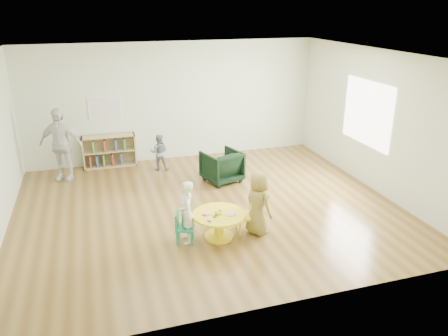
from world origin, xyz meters
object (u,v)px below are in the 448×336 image
child_left (186,212)px  kid_chair_right (248,215)px  bookshelf (109,151)px  adult_caretaker (61,144)px  child_right (258,203)px  activity_table (219,221)px  toddler (159,152)px  kid_chair_left (182,226)px  armchair (222,166)px

child_left → kid_chair_right: bearing=100.2°
bookshelf → adult_caretaker: size_ratio=0.76×
child_left → child_right: 1.18m
child_left → adult_caretaker: bearing=-141.7°
activity_table → kid_chair_right: kid_chair_right is taller
activity_table → toddler: bearing=97.0°
kid_chair_left → child_left: child_left is taller
kid_chair_right → child_right: (0.14, -0.11, 0.24)m
activity_table → child_right: child_right is taller
kid_chair_right → child_right: child_right is taller
activity_table → bookshelf: bookshelf is taller
armchair → adult_caretaker: bearing=-36.6°
kid_chair_left → kid_chair_right: bearing=110.7°
bookshelf → child_right: child_right is taller
activity_table → kid_chair_left: kid_chair_left is taller
child_left → child_right: size_ratio=0.96×
child_left → toddler: size_ratio=1.22×
kid_chair_left → child_left: (0.08, 0.01, 0.23)m
kid_chair_right → bookshelf: bearing=30.7°
kid_chair_left → child_right: bearing=105.5°
bookshelf → adult_caretaker: adult_caretaker is taller
child_right → adult_caretaker: adult_caretaker is taller
bookshelf → child_right: size_ratio=1.11×
toddler → adult_caretaker: adult_caretaker is taller
kid_chair_left → toddler: size_ratio=0.62×
bookshelf → child_left: 4.08m
armchair → child_left: 2.62m
child_left → toddler: bearing=-173.7°
child_left → adult_caretaker: size_ratio=0.65×
child_right → adult_caretaker: bearing=20.9°
kid_chair_right → adult_caretaker: 4.54m
armchair → toddler: toddler is taller
armchair → kid_chair_right: bearing=66.6°
kid_chair_left → adult_caretaker: size_ratio=0.33×
child_left → child_right: (1.18, -0.07, 0.02)m
kid_chair_left → armchair: (1.35, 2.29, 0.06)m
child_left → adult_caretaker: (-1.97, 3.40, 0.27)m
toddler → child_left: bearing=102.4°
activity_table → kid_chair_right: 0.52m
kid_chair_right → child_left: child_left is taller
kid_chair_left → kid_chair_right: 1.12m
adult_caretaker → activity_table: bearing=-32.3°
kid_chair_right → activity_table: bearing=101.1°
child_left → adult_caretaker: 3.94m
activity_table → child_left: size_ratio=0.84×
activity_table → child_right: bearing=-3.4°
kid_chair_left → toddler: (0.19, 3.36, 0.14)m
child_right → adult_caretaker: (-3.15, 3.47, 0.25)m
activity_table → armchair: (0.75, 2.31, 0.04)m
adult_caretaker → bookshelf: bearing=50.9°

